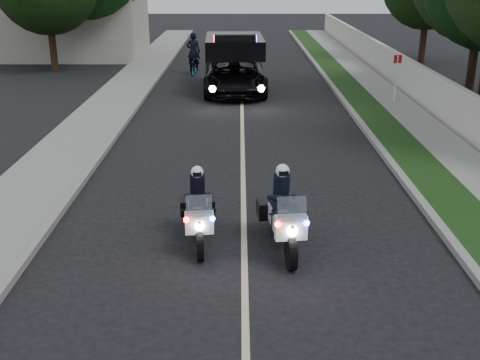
{
  "coord_description": "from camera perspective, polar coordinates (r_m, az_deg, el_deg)",
  "views": [
    {
      "loc": [
        -0.09,
        -10.05,
        5.2
      ],
      "look_at": [
        -0.08,
        1.39,
        1.0
      ],
      "focal_mm": 43.76,
      "sensor_mm": 36.0,
      "label": 1
    }
  ],
  "objects": [
    {
      "name": "sidewalk_right",
      "position": [
        21.6,
        16.71,
        5.58
      ],
      "size": [
        1.4,
        60.0,
        0.16
      ],
      "primitive_type": "cube",
      "color": "gray",
      "rests_on": "ground"
    },
    {
      "name": "grass_verge",
      "position": [
        21.26,
        13.33,
        5.67
      ],
      "size": [
        1.2,
        60.0,
        0.16
      ],
      "primitive_type": "cube",
      "color": "#193814",
      "rests_on": "ground"
    },
    {
      "name": "property_wall",
      "position": [
        21.76,
        19.43,
        7.21
      ],
      "size": [
        0.22,
        60.0,
        1.5
      ],
      "primitive_type": "cube",
      "color": "beige",
      "rests_on": "ground"
    },
    {
      "name": "tree_right_d",
      "position": [
        27.18,
        21.35,
        7.76
      ],
      "size": [
        7.29,
        7.29,
        9.81
      ],
      "primitive_type": null,
      "rotation": [
        0.0,
        0.0,
        0.28
      ],
      "color": "#1C3612",
      "rests_on": "ground"
    },
    {
      "name": "police_moto_left",
      "position": [
        11.82,
        -4.01,
        -5.99
      ],
      "size": [
        0.82,
        1.89,
        1.56
      ],
      "primitive_type": null,
      "rotation": [
        0.0,
        0.0,
        0.1
      ],
      "color": "white",
      "rests_on": "ground"
    },
    {
      "name": "lane_marking",
      "position": [
        20.71,
        0.22,
        5.63
      ],
      "size": [
        0.12,
        50.0,
        0.01
      ],
      "primitive_type": "cube",
      "color": "#BFB78C",
      "rests_on": "ground"
    },
    {
      "name": "bicycle",
      "position": [
        30.32,
        -4.51,
        10.22
      ],
      "size": [
        0.66,
        1.73,
        0.89
      ],
      "primitive_type": "imported",
      "rotation": [
        0.0,
        0.0,
        -0.03
      ],
      "color": "black",
      "rests_on": "ground"
    },
    {
      "name": "tree_left_far",
      "position": [
        32.55,
        -17.54,
        10.05
      ],
      "size": [
        6.84,
        6.84,
        8.62
      ],
      "primitive_type": null,
      "rotation": [
        0.0,
        0.0,
        -0.42
      ],
      "color": "black",
      "rests_on": "ground"
    },
    {
      "name": "tree_right_e",
      "position": [
        35.42,
        17.2,
        10.84
      ],
      "size": [
        6.55,
        6.55,
        8.48
      ],
      "primitive_type": null,
      "rotation": [
        0.0,
        0.0,
        -0.36
      ],
      "color": "#1A3410",
      "rests_on": "ground"
    },
    {
      "name": "curb_left",
      "position": [
        21.08,
        -11.05,
        5.71
      ],
      "size": [
        0.2,
        60.0,
        0.15
      ],
      "primitive_type": "cube",
      "color": "gray",
      "rests_on": "ground"
    },
    {
      "name": "police_moto_right",
      "position": [
        11.57,
        4.11,
        -6.62
      ],
      "size": [
        0.92,
        2.06,
        1.69
      ],
      "primitive_type": null,
      "rotation": [
        0.0,
        0.0,
        0.12
      ],
      "color": "white",
      "rests_on": "ground"
    },
    {
      "name": "ground",
      "position": [
        11.31,
        0.42,
        -7.21
      ],
      "size": [
        120.0,
        120.0,
        0.0
      ],
      "primitive_type": "plane",
      "color": "black",
      "rests_on": "ground"
    },
    {
      "name": "tree_left_near",
      "position": [
        35.22,
        -13.87,
        11.1
      ],
      "size": [
        7.66,
        7.66,
        10.75
      ],
      "primitive_type": null,
      "rotation": [
        0.0,
        0.0,
        -0.21
      ],
      "color": "#164316",
      "rests_on": "ground"
    },
    {
      "name": "police_suv",
      "position": [
        25.9,
        -0.52,
        8.58
      ],
      "size": [
        2.81,
        5.75,
        2.76
      ],
      "primitive_type": "imported",
      "rotation": [
        0.0,
        0.0,
        0.03
      ],
      "color": "black",
      "rests_on": "ground"
    },
    {
      "name": "sign_post",
      "position": [
        24.07,
        14.74,
        7.02
      ],
      "size": [
        0.35,
        0.35,
        2.05
      ],
      "primitive_type": null,
      "rotation": [
        0.0,
        0.0,
        0.08
      ],
      "color": "#A90C27",
      "rests_on": "ground"
    },
    {
      "name": "curb_right",
      "position": [
        21.11,
        11.47,
        5.7
      ],
      "size": [
        0.2,
        60.0,
        0.15
      ],
      "primitive_type": "cube",
      "color": "gray",
      "rests_on": "ground"
    },
    {
      "name": "cyclist",
      "position": [
        30.32,
        -4.51,
        10.22
      ],
      "size": [
        0.7,
        0.48,
        1.89
      ],
      "primitive_type": "imported",
      "rotation": [
        0.0,
        0.0,
        3.1
      ],
      "color": "black",
      "rests_on": "ground"
    },
    {
      "name": "sidewalk_left",
      "position": [
        21.31,
        -13.97,
        5.65
      ],
      "size": [
        2.0,
        60.0,
        0.16
      ],
      "primitive_type": "cube",
      "color": "gray",
      "rests_on": "ground"
    }
  ]
}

